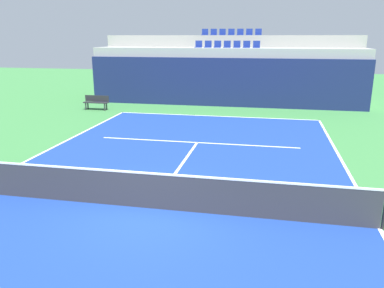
# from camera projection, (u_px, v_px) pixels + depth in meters

# --- Properties ---
(ground_plane) EXTENTS (80.00, 80.00, 0.00)m
(ground_plane) POSITION_uv_depth(u_px,v_px,m) (151.00, 209.00, 9.77)
(ground_plane) COLOR #387A3D
(court_surface) EXTENTS (11.00, 24.00, 0.01)m
(court_surface) POSITION_uv_depth(u_px,v_px,m) (151.00, 208.00, 9.76)
(court_surface) COLOR navy
(court_surface) RESTS_ON ground_plane
(baseline_far) EXTENTS (11.00, 0.10, 0.00)m
(baseline_far) POSITION_uv_depth(u_px,v_px,m) (216.00, 116.00, 21.04)
(baseline_far) COLOR white
(baseline_far) RESTS_ON court_surface
(sideline_right) EXTENTS (0.10, 24.00, 0.00)m
(sideline_right) POSITION_uv_depth(u_px,v_px,m) (380.00, 229.00, 8.72)
(sideline_right) COLOR white
(sideline_right) RESTS_ON court_surface
(service_line_far) EXTENTS (8.26, 0.10, 0.00)m
(service_line_far) POSITION_uv_depth(u_px,v_px,m) (197.00, 143.00, 15.80)
(service_line_far) COLOR white
(service_line_far) RESTS_ON court_surface
(centre_service_line) EXTENTS (0.10, 6.40, 0.00)m
(centre_service_line) POSITION_uv_depth(u_px,v_px,m) (179.00, 168.00, 12.78)
(centre_service_line) COLOR white
(centre_service_line) RESTS_ON court_surface
(back_wall) EXTENTS (17.22, 0.30, 2.98)m
(back_wall) POSITION_uv_depth(u_px,v_px,m) (224.00, 83.00, 23.69)
(back_wall) COLOR navy
(back_wall) RESTS_ON ground_plane
(stands_tier_lower) EXTENTS (17.22, 2.40, 3.54)m
(stands_tier_lower) POSITION_uv_depth(u_px,v_px,m) (226.00, 76.00, 24.88)
(stands_tier_lower) COLOR #9E9E99
(stands_tier_lower) RESTS_ON ground_plane
(stands_tier_upper) EXTENTS (17.22, 2.40, 4.32)m
(stands_tier_upper) POSITION_uv_depth(u_px,v_px,m) (230.00, 67.00, 27.04)
(stands_tier_upper) COLOR #9E9E99
(stands_tier_upper) RESTS_ON ground_plane
(seating_row_lower) EXTENTS (4.16, 0.44, 0.44)m
(seating_row_lower) POSITION_uv_depth(u_px,v_px,m) (227.00, 46.00, 24.46)
(seating_row_lower) COLOR navy
(seating_row_lower) RESTS_ON stands_tier_lower
(seating_row_upper) EXTENTS (4.16, 0.44, 0.44)m
(seating_row_upper) POSITION_uv_depth(u_px,v_px,m) (231.00, 33.00, 26.51)
(seating_row_upper) COLOR navy
(seating_row_upper) RESTS_ON stands_tier_upper
(tennis_net) EXTENTS (11.08, 0.08, 1.07)m
(tennis_net) POSITION_uv_depth(u_px,v_px,m) (150.00, 190.00, 9.63)
(tennis_net) COLOR black
(tennis_net) RESTS_ON court_surface
(player_bench) EXTENTS (1.50, 0.40, 0.85)m
(player_bench) POSITION_uv_depth(u_px,v_px,m) (96.00, 101.00, 22.80)
(player_bench) COLOR #232328
(player_bench) RESTS_ON ground_plane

